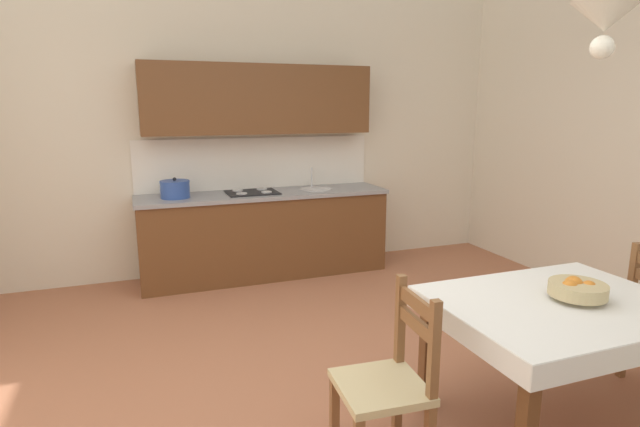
% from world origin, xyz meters
% --- Properties ---
extents(ground_plane, '(6.43, 6.19, 0.10)m').
position_xyz_m(ground_plane, '(0.00, 0.00, -0.05)').
color(ground_plane, '#AD6B4C').
extents(wall_back, '(6.43, 0.12, 4.21)m').
position_xyz_m(wall_back, '(0.00, 2.86, 2.10)').
color(wall_back, silver).
rests_on(wall_back, ground_plane).
extents(kitchen_cabinetry, '(2.60, 0.63, 2.20)m').
position_xyz_m(kitchen_cabinetry, '(0.07, 2.52, 0.86)').
color(kitchen_cabinetry, brown).
rests_on(kitchen_cabinetry, ground_plane).
extents(dining_table, '(1.30, 1.00, 0.75)m').
position_xyz_m(dining_table, '(0.92, -0.66, 0.63)').
color(dining_table, brown).
rests_on(dining_table, ground_plane).
extents(dining_chair_tv_side, '(0.45, 0.45, 0.93)m').
position_xyz_m(dining_chair_tv_side, '(-0.09, -0.61, 0.44)').
color(dining_chair_tv_side, '#D1BC89').
rests_on(dining_chair_tv_side, ground_plane).
extents(fruit_bowl, '(0.30, 0.30, 0.12)m').
position_xyz_m(fruit_bowl, '(1.01, -0.67, 0.81)').
color(fruit_bowl, tan).
rests_on(fruit_bowl, dining_table).
extents(pendant_lamp, '(0.32, 0.32, 0.81)m').
position_xyz_m(pendant_lamp, '(0.93, -0.73, 2.19)').
color(pendant_lamp, black).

